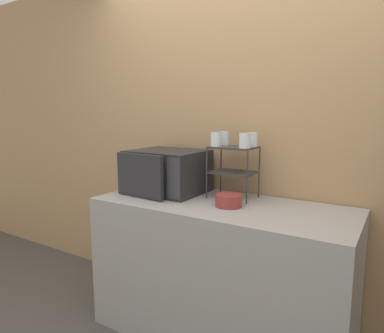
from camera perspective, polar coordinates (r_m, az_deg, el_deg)
wall_back at (r=2.44m, az=9.07°, el=5.17°), size 8.00×0.06×2.60m
counter at (r=2.32m, az=4.69°, el=-16.89°), size 1.61×0.68×0.89m
microwave at (r=2.43m, az=-4.28°, el=-0.82°), size 0.51×0.48×0.30m
dish_rack at (r=2.26m, az=6.89°, el=0.90°), size 0.29×0.21×0.34m
glass_front_left at (r=2.24m, az=4.00°, el=4.55°), size 0.07×0.07×0.09m
glass_back_right at (r=2.26m, az=9.98°, el=4.47°), size 0.07×0.07×0.09m
glass_front_right at (r=2.14m, az=8.79°, el=4.29°), size 0.07×0.07×0.09m
glass_back_left at (r=2.34m, az=5.37°, el=4.72°), size 0.07×0.07×0.09m
bowl at (r=2.08m, az=6.12°, el=-5.67°), size 0.16×0.16×0.07m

